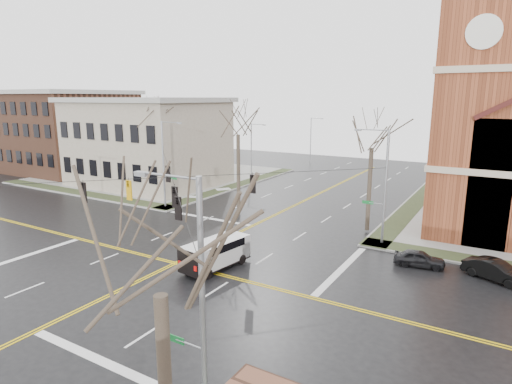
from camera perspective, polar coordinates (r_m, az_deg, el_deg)
The scene contains 19 objects.
ground at distance 31.23m, azimuth -10.69°, elevation -9.31°, with size 120.00×120.00×0.00m, color black.
sidewalks at distance 31.20m, azimuth -10.69°, elevation -9.18°, with size 80.00×80.00×0.17m.
road_markings at distance 31.22m, azimuth -10.69°, elevation -9.30°, with size 100.00×100.00×0.01m.
civic_building_a at distance 59.01m, azimuth -14.17°, elevation 6.28°, with size 18.00×14.00×11.00m, color gray.
civic_building_b at distance 75.54m, azimuth -24.02°, elevation 7.24°, with size 18.00×16.00×12.00m, color brown.
signal_pole_ne at distance 34.64m, azimuth 16.61°, elevation 1.09°, with size 2.75×0.22×9.00m.
signal_pole_nw at distance 45.64m, azimuth -12.10°, elevation 3.97°, with size 2.75×0.22×9.00m.
signal_pole_se at distance 14.49m, azimuth -7.72°, elevation -14.39°, with size 2.75×0.22×9.00m.
span_wires at distance 29.52m, azimuth -11.17°, elevation 1.95°, with size 23.02×23.02×0.03m.
traffic_signals at distance 29.18m, azimuth -11.98°, elevation 0.29°, with size 8.21×8.26×1.30m.
streetlight_north_a at distance 58.40m, azimuth -0.51°, elevation 5.58°, with size 2.30×0.20×8.00m.
streetlight_north_b at distance 76.11m, azimuth 7.41°, elevation 7.08°, with size 2.30×0.20×8.00m.
cargo_van at distance 29.78m, azimuth -5.10°, elevation -7.85°, with size 2.73×5.37×1.95m.
parked_car_a at distance 32.04m, azimuth 20.94°, elevation -8.27°, with size 1.36×3.37×1.15m, color black.
parked_car_b at distance 31.74m, azimuth 29.34°, elevation -9.13°, with size 1.38×3.97×1.31m, color black.
tree_nw_far at distance 49.47m, azimuth -13.35°, elevation 9.12°, with size 4.00×4.00×12.26m.
tree_nw_near at distance 41.95m, azimuth -2.41°, elevation 8.35°, with size 4.00×4.00×11.70m.
tree_ne at distance 37.32m, azimuth 15.21°, elevation 6.40°, with size 4.00×4.00×10.77m.
tree_se at distance 10.74m, azimuth -12.73°, elevation -11.19°, with size 4.00×4.00×9.94m.
Camera 1 is at (19.50, -21.53, 11.46)m, focal length 30.00 mm.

